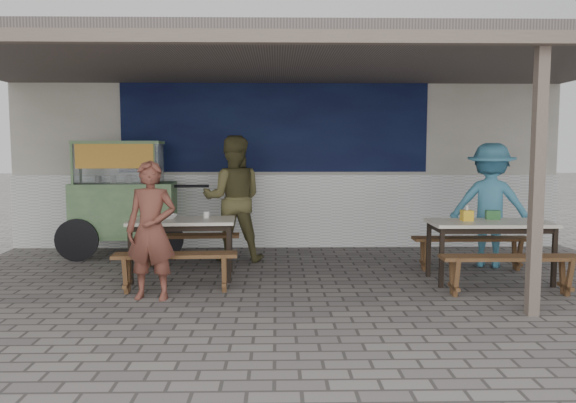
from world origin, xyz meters
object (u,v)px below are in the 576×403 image
at_px(table_left, 182,226).
at_px(bench_right_wall, 471,245).
at_px(bench_right_street, 511,265).
at_px(patron_street_side, 151,230).
at_px(tissue_box, 467,215).
at_px(patron_right_table, 490,205).
at_px(bench_left_wall, 189,243).
at_px(patron_wall_side, 233,199).
at_px(donation_box, 493,215).
at_px(condiment_bowl, 169,216).
at_px(table_right, 490,228).
at_px(vendor_cart, 123,194).
at_px(bench_left_street, 176,263).
at_px(condiment_jar, 206,215).

height_order(table_left, bench_right_wall, table_left).
xyz_separation_m(bench_right_street, patron_street_side, (-3.96, -0.05, 0.41)).
xyz_separation_m(table_left, tissue_box, (3.53, -0.19, 0.15)).
bearing_deg(patron_right_table, bench_left_wall, 21.60).
distance_m(patron_wall_side, donation_box, 3.54).
xyz_separation_m(patron_wall_side, donation_box, (3.35, -1.15, -0.10)).
xyz_separation_m(patron_right_table, condiment_bowl, (-4.32, -0.55, -0.08)).
relative_size(table_right, vendor_cart, 0.67).
distance_m(table_right, patron_right_table, 1.00).
height_order(bench_right_street, patron_right_table, patron_right_table).
xyz_separation_m(table_left, patron_street_side, (-0.17, -0.97, 0.09)).
height_order(bench_left_street, donation_box, donation_box).
xyz_separation_m(table_left, bench_left_street, (0.04, -0.70, -0.33)).
bearing_deg(donation_box, condiment_jar, 176.82).
xyz_separation_m(bench_right_wall, vendor_cart, (-4.95, 1.15, 0.61)).
relative_size(patron_right_table, donation_box, 10.19).
bearing_deg(condiment_bowl, donation_box, -2.21).
bearing_deg(vendor_cart, donation_box, -21.39).
bearing_deg(condiment_jar, tissue_box, -5.78).
bearing_deg(table_right, vendor_cart, 160.21).
bearing_deg(bench_left_wall, bench_right_street, -25.84).
bearing_deg(bench_right_street, tissue_box, 109.71).
height_order(bench_right_wall, patron_street_side, patron_street_side).
bearing_deg(tissue_box, patron_right_table, 53.94).
height_order(donation_box, condiment_jar, donation_box).
bearing_deg(patron_street_side, table_right, 16.77).
relative_size(bench_left_street, condiment_jar, 16.96).
relative_size(vendor_cart, condiment_bowl, 10.24).
distance_m(bench_left_street, bench_right_street, 3.76).
xyz_separation_m(vendor_cart, condiment_jar, (1.44, -1.39, -0.16)).
distance_m(bench_left_wall, tissue_box, 3.71).
xyz_separation_m(table_right, patron_wall_side, (-3.24, 1.35, 0.24)).
relative_size(vendor_cart, donation_box, 12.95).
distance_m(bench_left_wall, vendor_cart, 1.52).
relative_size(bench_left_street, bench_right_wall, 0.91).
bearing_deg(tissue_box, patron_street_side, -168.09).
xyz_separation_m(bench_left_street, patron_wall_side, (0.52, 1.78, 0.58)).
distance_m(bench_right_wall, patron_wall_side, 3.37).
bearing_deg(patron_right_table, condiment_jar, 29.83).
distance_m(table_left, condiment_jar, 0.34).
height_order(tissue_box, donation_box, tissue_box).
height_order(table_right, patron_right_table, patron_right_table).
distance_m(bench_left_street, condiment_jar, 0.99).
height_order(bench_left_street, table_right, table_right).
bearing_deg(vendor_cart, tissue_box, -24.06).
height_order(table_left, table_right, same).
height_order(bench_left_wall, bench_right_street, same).
bearing_deg(bench_right_street, condiment_bowl, 165.91).
xyz_separation_m(bench_left_wall, vendor_cart, (-1.12, 0.83, 0.61)).
height_order(table_left, patron_street_side, patron_street_side).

